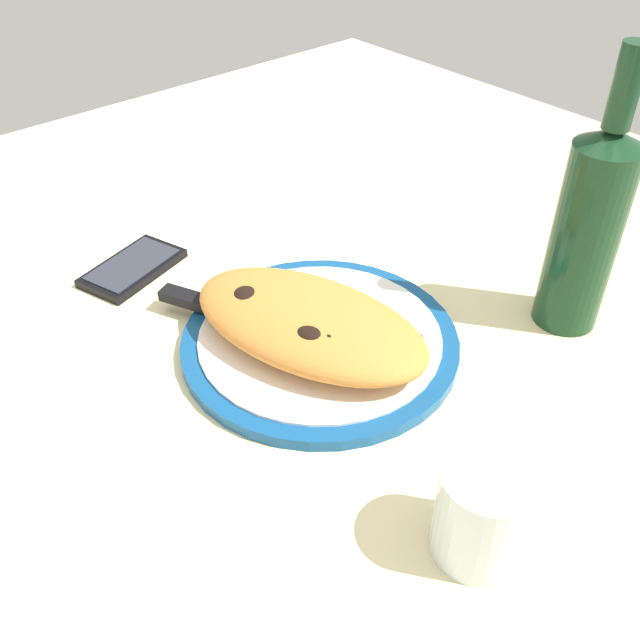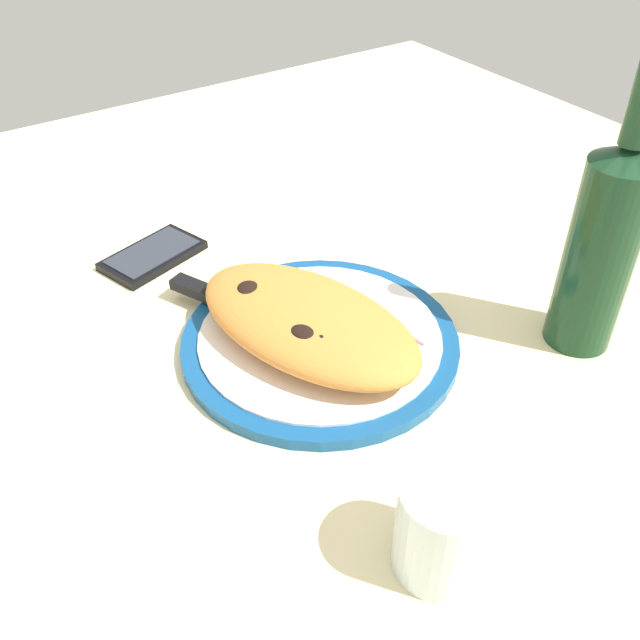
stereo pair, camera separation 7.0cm
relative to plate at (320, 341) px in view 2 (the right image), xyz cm
name	(u,v)px [view 2 (the right image)]	position (x,y,z in cm)	size (l,w,h in cm)	color
ground_plane	(320,357)	(0.00, 0.00, -2.27)	(150.00, 150.00, 3.00)	beige
plate	(320,341)	(0.00, 0.00, 0.00)	(28.98, 28.98, 1.60)	navy
calzone	(308,322)	(-0.19, 1.55, 3.33)	(28.93, 20.63, 4.96)	orange
fork	(355,299)	(2.81, -6.54, 1.03)	(17.25, 4.35, 0.40)	silver
knife	(231,304)	(9.31, 5.40, 1.32)	(21.96, 11.11, 1.20)	silver
smartphone	(153,255)	(25.36, 7.85, -0.21)	(10.17, 13.61, 1.16)	black
water_glass	(443,532)	(-26.07, 6.56, 2.96)	(7.31, 7.31, 8.57)	silver
wine_bottle	(603,244)	(-14.00, -23.53, 10.97)	(6.85, 6.85, 29.78)	#14381E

